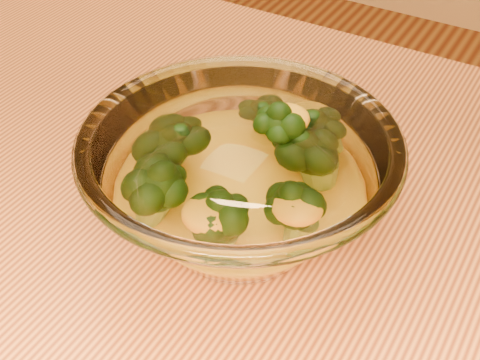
% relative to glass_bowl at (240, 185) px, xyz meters
% --- Properties ---
extents(glass_bowl, '(0.21, 0.21, 0.09)m').
position_rel_glass_bowl_xyz_m(glass_bowl, '(0.00, 0.00, 0.00)').
color(glass_bowl, white).
rests_on(glass_bowl, table).
extents(cheese_sauce, '(0.12, 0.12, 0.03)m').
position_rel_glass_bowl_xyz_m(cheese_sauce, '(-0.00, 0.00, -0.02)').
color(cheese_sauce, '#FFAE15').
rests_on(cheese_sauce, glass_bowl).
extents(broccoli_heap, '(0.14, 0.14, 0.07)m').
position_rel_glass_bowl_xyz_m(broccoli_heap, '(0.00, 0.01, 0.01)').
color(broccoli_heap, black).
rests_on(broccoli_heap, cheese_sauce).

